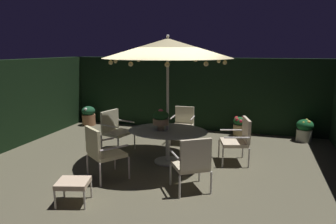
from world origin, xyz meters
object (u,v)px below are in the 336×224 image
at_px(patio_chair_east, 102,150).
at_px(potted_plant_right_near, 89,115).
at_px(potted_plant_left_near, 239,126).
at_px(centerpiece_planter, 161,118).
at_px(patio_chair_north, 183,122).
at_px(patio_chair_northeast, 115,128).
at_px(patio_dining_table, 168,135).
at_px(potted_plant_back_center, 305,130).
at_px(patio_chair_south, 239,138).
at_px(patio_umbrella, 168,48).
at_px(potted_plant_front_corner, 181,123).
at_px(ottoman_footrest, 73,184).
at_px(patio_chair_southeast, 193,162).

bearing_deg(patio_chair_east, potted_plant_right_near, 124.10).
xyz_separation_m(potted_plant_left_near, potted_plant_right_near, (-4.84, -0.07, 0.03)).
distance_m(centerpiece_planter, patio_chair_east, 1.49).
bearing_deg(patio_chair_north, patio_chair_northeast, -142.54).
distance_m(patio_dining_table, centerpiece_planter, 0.42).
xyz_separation_m(centerpiece_planter, potted_plant_back_center, (3.23, 2.65, -0.68)).
height_order(patio_chair_north, patio_chair_south, patio_chair_south).
distance_m(patio_umbrella, patio_chair_east, 2.45).
bearing_deg(potted_plant_back_center, patio_umbrella, -140.10).
bearing_deg(potted_plant_front_corner, potted_plant_back_center, 2.70).
relative_size(centerpiece_planter, potted_plant_left_near, 0.84).
relative_size(patio_chair_northeast, patio_chair_south, 0.98).
height_order(patio_chair_east, ottoman_footrest, patio_chair_east).
distance_m(centerpiece_planter, patio_chair_north, 1.67).
xyz_separation_m(patio_dining_table, patio_chair_northeast, (-1.49, 0.42, -0.05)).
bearing_deg(potted_plant_right_near, ottoman_footrest, -61.72).
bearing_deg(centerpiece_planter, patio_dining_table, 24.57).
bearing_deg(patio_chair_south, patio_chair_north, 143.31).
height_order(patio_chair_east, patio_chair_southeast, patio_chair_east).
bearing_deg(patio_umbrella, patio_chair_southeast, -57.19).
height_order(patio_dining_table, patio_chair_east, patio_chair_east).
distance_m(patio_chair_northeast, patio_chair_east, 1.77).
relative_size(patio_chair_northeast, ottoman_footrest, 1.66).
relative_size(patio_umbrella, potted_plant_right_near, 4.40).
bearing_deg(centerpiece_planter, potted_plant_back_center, 39.35).
distance_m(potted_plant_left_near, potted_plant_back_center, 1.73).
height_order(patio_chair_southeast, potted_plant_left_near, patio_chair_southeast).
xyz_separation_m(centerpiece_planter, patio_chair_northeast, (-1.35, 0.49, -0.44)).
bearing_deg(patio_chair_north, centerpiece_planter, -93.82).
relative_size(centerpiece_planter, potted_plant_front_corner, 0.87).
relative_size(patio_chair_north, ottoman_footrest, 1.60).
bearing_deg(centerpiece_planter, patio_umbrella, 24.56).
bearing_deg(centerpiece_planter, patio_chair_southeast, -51.76).
xyz_separation_m(ottoman_footrest, potted_plant_right_near, (-2.57, 4.77, -0.02)).
relative_size(centerpiece_planter, patio_chair_east, 0.46).
bearing_deg(patio_chair_east, ottoman_footrest, -89.14).
distance_m(patio_dining_table, patio_chair_southeast, 1.55).
bearing_deg(potted_plant_front_corner, potted_plant_right_near, 178.37).
xyz_separation_m(patio_chair_southeast, patio_chair_south, (0.66, 1.71, 0.01)).
height_order(ottoman_footrest, potted_plant_back_center, potted_plant_back_center).
bearing_deg(patio_chair_northeast, patio_chair_south, -0.40).
height_order(patio_chair_northeast, potted_plant_right_near, patio_chair_northeast).
height_order(centerpiece_planter, potted_plant_back_center, centerpiece_planter).
bearing_deg(ottoman_footrest, potted_plant_back_center, 50.38).
xyz_separation_m(patio_chair_south, potted_plant_back_center, (1.60, 2.19, -0.25)).
relative_size(ottoman_footrest, potted_plant_right_near, 0.94).
bearing_deg(patio_dining_table, potted_plant_back_center, 39.90).
bearing_deg(potted_plant_back_center, potted_plant_right_near, -179.39).
bearing_deg(potted_plant_front_corner, patio_dining_table, -82.78).
bearing_deg(patio_chair_north, patio_umbrella, -88.87).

